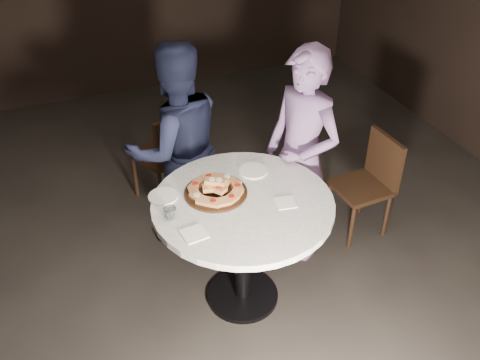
% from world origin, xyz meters
% --- Properties ---
extents(floor, '(7.00, 7.00, 0.00)m').
position_xyz_m(floor, '(0.00, 0.00, 0.00)').
color(floor, black).
rests_on(floor, ground).
extents(table, '(1.30, 1.30, 0.86)m').
position_xyz_m(table, '(0.14, -0.14, 0.70)').
color(table, black).
rests_on(table, ground).
extents(serving_board, '(0.48, 0.48, 0.02)m').
position_xyz_m(serving_board, '(0.01, 0.00, 0.87)').
color(serving_board, black).
rests_on(serving_board, table).
extents(focaccia_pile, '(0.36, 0.35, 0.10)m').
position_xyz_m(focaccia_pile, '(0.02, 0.00, 0.91)').
color(focaccia_pile, '#B27545').
rests_on(focaccia_pile, serving_board).
extents(plate_left, '(0.24, 0.24, 0.01)m').
position_xyz_m(plate_left, '(-0.31, 0.09, 0.87)').
color(plate_left, white).
rests_on(plate_left, table).
extents(plate_right, '(0.24, 0.24, 0.01)m').
position_xyz_m(plate_right, '(0.33, 0.14, 0.87)').
color(plate_right, white).
rests_on(plate_right, table).
extents(water_glass, '(0.08, 0.08, 0.07)m').
position_xyz_m(water_glass, '(-0.32, -0.13, 0.90)').
color(water_glass, silver).
rests_on(water_glass, table).
extents(napkin_near, '(0.15, 0.15, 0.01)m').
position_xyz_m(napkin_near, '(-0.24, -0.32, 0.86)').
color(napkin_near, white).
rests_on(napkin_near, table).
extents(napkin_far, '(0.14, 0.14, 0.01)m').
position_xyz_m(napkin_far, '(0.38, -0.25, 0.86)').
color(napkin_far, white).
rests_on(napkin_far, table).
extents(chair_far, '(0.56, 0.57, 0.89)m').
position_xyz_m(chair_far, '(-0.01, 1.16, 0.51)').
color(chair_far, black).
rests_on(chair_far, ground).
extents(chair_right, '(0.43, 0.41, 0.83)m').
position_xyz_m(chair_right, '(1.37, 0.22, 0.48)').
color(chair_right, black).
rests_on(chair_right, ground).
extents(diner_navy, '(0.84, 0.68, 1.63)m').
position_xyz_m(diner_navy, '(-0.05, 0.70, 0.82)').
color(diner_navy, black).
rests_on(diner_navy, ground).
extents(diner_teal, '(0.60, 0.71, 1.65)m').
position_xyz_m(diner_teal, '(0.73, 0.22, 0.83)').
color(diner_teal, slate).
rests_on(diner_teal, ground).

